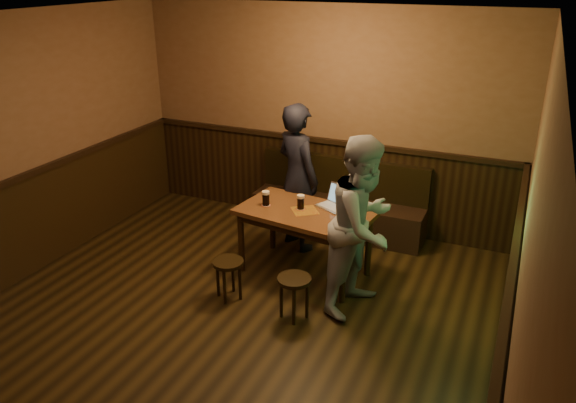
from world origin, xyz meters
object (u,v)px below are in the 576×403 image
Objects in this scene: pint_right at (344,218)px; laptop at (335,202)px; bench at (339,209)px; pint_left at (266,198)px; person_grey at (363,225)px; pub_table at (305,219)px; stool_right at (294,286)px; person_suit at (298,177)px; pint_mid at (301,202)px; stool_left at (228,268)px.

pint_right is 0.35× the size of laptop.
pint_right is (0.49, -1.33, 0.52)m from bench.
pint_left is at bearing 173.06° from pint_right.
pint_right is at bearing 64.25° from person_grey.
pub_table is 0.39m from laptop.
stool_right is at bearing -64.85° from laptop.
pint_left reaches higher than pint_right.
pub_table is 0.72m from person_suit.
bench is at bearing 97.44° from pub_table.
person_suit is (-0.58, 1.44, 0.54)m from stool_right.
pint_mid is 0.09× the size of person_suit.
pub_table is 3.49× the size of stool_left.
pub_table is at bearing -90.00° from bench.
laptop reaches higher than pint_left.
pub_table reaches higher than stool_right.
laptop is (0.26, -0.94, 0.51)m from bench.
bench is 1.82m from person_grey.
person_suit is at bearing 111.82° from stool_right.
pint_mid reaches higher than stool_right.
laptop is at bearing 120.91° from pint_right.
pub_table is 8.95× the size of pint_left.
laptop is (0.78, 1.03, 0.47)m from stool_left.
laptop is at bearing 178.90° from person_suit.
bench is 1.27m from pint_mid.
pint_mid is 0.63m from person_suit.
pint_left is at bearing 130.28° from stool_right.
pint_left reaches higher than pint_mid.
stool_right is 0.89m from person_grey.
pint_mid is at bearing 108.98° from stool_right.
pint_mid is 0.40× the size of laptop.
laptop is at bearing 53.65° from person_grey.
bench reaches higher than pint_mid.
stool_right is 0.88m from pint_right.
person_suit is at bearing 175.83° from laptop.
pub_table is 0.19m from pint_mid.
bench is at bearing 86.99° from pint_mid.
bench is 15.19× the size of pint_right.
stool_right is 0.25× the size of person_suit.
pub_table is 3.70× the size of laptop.
person_grey is at bearing -40.33° from pint_right.
person_suit is at bearing 82.60° from stool_left.
pint_mid is at bearing 145.45° from person_suit.
pint_mid is 0.58m from pint_right.
bench is at bearing 40.70° from person_grey.
pint_mid is at bearing -120.75° from laptop.
laptop reaches higher than pub_table.
person_grey is (0.76, -0.38, 0.23)m from pub_table.
bench is 2.04m from stool_right.
person_suit reaches higher than pub_table.
pint_mid reaches higher than stool_left.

